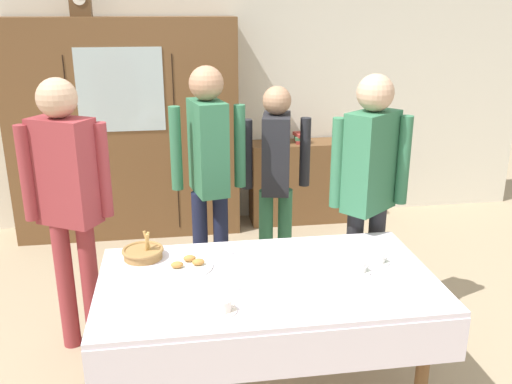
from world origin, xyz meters
TOP-DOWN VIEW (x-y plane):
  - ground_plane at (0.00, 0.00)m, footprint 12.00×12.00m
  - back_wall at (0.00, 2.65)m, footprint 6.40×0.10m
  - dining_table at (0.00, -0.24)m, footprint 1.80×1.01m
  - wall_cabinet at (-0.90, 2.35)m, footprint 2.07×0.46m
  - mantel_clock at (-1.20, 2.35)m, footprint 0.18×0.11m
  - bookshelf_low at (0.79, 2.41)m, footprint 1.01×0.35m
  - book_stack at (0.79, 2.41)m, footprint 0.15×0.21m
  - tea_cup_mid_right at (0.51, -0.22)m, footprint 0.13×0.13m
  - tea_cup_near_right at (0.65, -0.13)m, footprint 0.13×0.13m
  - tea_cup_far_right at (-0.26, -0.52)m, footprint 0.13×0.13m
  - bread_basket at (-0.67, 0.14)m, footprint 0.24×0.24m
  - pastry_plate at (-0.42, -0.02)m, footprint 0.28×0.28m
  - spoon_center at (-0.19, -0.31)m, footprint 0.12×0.02m
  - spoon_front_edge at (-0.18, 0.13)m, footprint 0.12×0.02m
  - person_beside_shelf at (-0.23, 0.88)m, footprint 0.52×0.39m
  - person_by_cabinet at (-1.11, 0.44)m, footprint 0.52×0.35m
  - person_near_right_end at (0.77, 0.40)m, footprint 0.52×0.38m
  - person_behind_table_right at (0.29, 1.11)m, footprint 0.52×0.39m

SIDE VIEW (x-z plane):
  - ground_plane at x=0.00m, z-range 0.00..0.00m
  - bookshelf_low at x=0.79m, z-range 0.00..0.82m
  - dining_table at x=0.00m, z-range 0.27..1.00m
  - spoon_center at x=-0.19m, z-range 0.73..0.73m
  - spoon_front_edge at x=-0.18m, z-range 0.73..0.73m
  - pastry_plate at x=-0.42m, z-range 0.71..0.76m
  - tea_cup_far_right at x=-0.26m, z-range 0.72..0.78m
  - tea_cup_mid_right at x=0.51m, z-range 0.72..0.79m
  - tea_cup_near_right at x=0.65m, z-range 0.72..0.79m
  - bread_basket at x=-0.67m, z-range 0.68..0.84m
  - book_stack at x=0.79m, z-range 0.82..0.92m
  - person_behind_table_right at x=0.29m, z-range 0.16..1.73m
  - wall_cabinet at x=-0.90m, z-range 0.00..2.02m
  - person_near_right_end at x=0.77m, z-range 0.19..1.92m
  - person_by_cabinet at x=-1.11m, z-range 0.20..1.93m
  - person_beside_shelf at x=-0.23m, z-range 0.20..1.94m
  - back_wall at x=0.00m, z-range 0.00..2.70m
  - mantel_clock at x=-1.20m, z-range 2.02..2.26m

